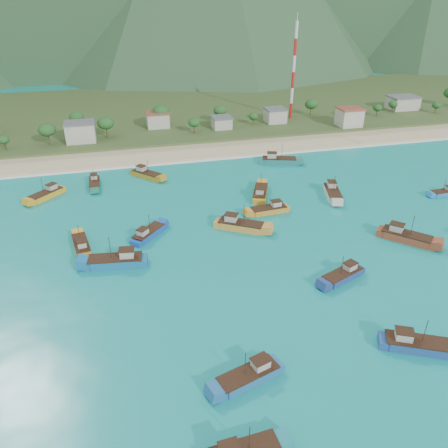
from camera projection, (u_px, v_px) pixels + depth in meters
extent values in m
plane|color=#0C858B|center=(230.00, 280.00, 88.32)|extent=(600.00, 600.00, 0.00)
cube|color=beige|center=(172.00, 154.00, 155.58)|extent=(400.00, 18.00, 1.20)
cube|color=#385123|center=(154.00, 112.00, 207.51)|extent=(400.00, 110.00, 2.40)
cube|color=white|center=(177.00, 163.00, 147.49)|extent=(400.00, 2.50, 0.08)
cube|color=beige|center=(81.00, 132.00, 161.17)|extent=(10.40, 8.07, 6.80)
cube|color=beige|center=(158.00, 120.00, 178.10)|extent=(8.78, 7.33, 5.68)
cube|color=beige|center=(222.00, 123.00, 177.22)|extent=(7.26, 7.32, 4.21)
cube|color=beige|center=(275.00, 116.00, 184.76)|extent=(8.06, 7.78, 5.43)
cube|color=beige|center=(349.00, 118.00, 179.41)|extent=(9.03, 8.04, 6.87)
cube|color=beige|center=(403.00, 103.00, 204.79)|extent=(12.92, 9.24, 5.54)
cylinder|color=red|center=(291.00, 111.00, 190.28)|extent=(1.20, 1.20, 6.48)
cylinder|color=white|center=(292.00, 96.00, 187.19)|extent=(1.20, 1.20, 6.48)
cylinder|color=red|center=(293.00, 80.00, 184.09)|extent=(1.20, 1.20, 6.48)
cylinder|color=white|center=(294.00, 64.00, 181.00)|extent=(1.20, 1.20, 6.48)
cylinder|color=red|center=(295.00, 47.00, 177.91)|extent=(1.20, 1.20, 6.48)
cylinder|color=white|center=(297.00, 30.00, 174.82)|extent=(1.20, 1.20, 6.48)
cube|color=#174CAB|center=(149.00, 234.00, 103.59)|extent=(9.13, 9.51, 1.85)
cube|color=beige|center=(143.00, 232.00, 101.18)|extent=(2.94, 2.96, 1.50)
cylinder|color=#382114|center=(149.00, 222.00, 102.60)|extent=(0.12, 0.12, 4.16)
cube|color=#224B90|center=(417.00, 346.00, 71.22)|extent=(11.56, 7.95, 2.04)
cube|color=beige|center=(404.00, 335.00, 70.75)|extent=(3.20, 2.98, 1.66)
cylinder|color=#382114|center=(425.00, 331.00, 69.52)|extent=(0.12, 0.12, 4.60)
cube|color=#964027|center=(406.00, 238.00, 101.66)|extent=(11.10, 11.48, 2.24)
cube|color=beige|center=(397.00, 228.00, 101.88)|extent=(3.57, 3.59, 1.82)
cylinder|color=#382114|center=(413.00, 225.00, 99.59)|extent=(0.12, 0.12, 5.04)
cube|color=#B37E1F|center=(147.00, 175.00, 135.86)|extent=(9.67, 10.49, 2.01)
cube|color=beige|center=(141.00, 168.00, 136.13)|extent=(3.17, 3.22, 1.63)
cylinder|color=#382114|center=(148.00, 166.00, 133.99)|extent=(0.12, 0.12, 4.51)
cube|color=orange|center=(260.00, 194.00, 123.76)|extent=(7.67, 11.97, 2.10)
cube|color=beige|center=(260.00, 191.00, 120.80)|extent=(2.98, 3.25, 1.71)
cylinder|color=#382114|center=(261.00, 182.00, 122.70)|extent=(0.12, 0.12, 4.73)
cube|color=orange|center=(268.00, 211.00, 114.46)|extent=(10.70, 3.86, 1.91)
cube|color=beige|center=(276.00, 204.00, 114.23)|extent=(2.52, 2.09, 1.55)
cylinder|color=#382114|center=(267.00, 200.00, 112.81)|extent=(0.12, 0.12, 4.30)
cube|color=#2879BD|center=(444.00, 193.00, 124.53)|extent=(8.71, 3.13, 1.55)
cylinder|color=#382114|center=(444.00, 186.00, 123.19)|extent=(0.12, 0.12, 3.50)
cube|color=navy|center=(342.00, 277.00, 88.42)|extent=(10.62, 6.56, 1.86)
cube|color=beige|center=(350.00, 266.00, 88.69)|extent=(2.85, 2.60, 1.51)
cylinder|color=#382114|center=(342.00, 265.00, 86.67)|extent=(0.12, 0.12, 4.18)
cylinder|color=#382114|center=(249.00, 438.00, 53.58)|extent=(0.12, 0.12, 4.10)
cube|color=#14679B|center=(116.00, 262.00, 92.63)|extent=(12.92, 5.38, 2.28)
cube|color=beige|center=(127.00, 254.00, 91.90)|extent=(3.14, 2.66, 1.85)
cylinder|color=#382114|center=(110.00, 248.00, 90.79)|extent=(0.12, 0.12, 5.13)
cube|color=#25639C|center=(248.00, 378.00, 65.46)|extent=(11.23, 6.09, 1.96)
cube|color=beige|center=(261.00, 364.00, 65.60)|extent=(2.90, 2.58, 1.59)
cylinder|color=#382114|center=(245.00, 364.00, 63.67)|extent=(0.12, 0.12, 4.40)
cube|color=gold|center=(81.00, 246.00, 98.93)|extent=(4.68, 10.49, 1.84)
cube|color=beige|center=(82.00, 244.00, 96.47)|extent=(2.22, 2.59, 1.50)
cylinder|color=#382114|center=(79.00, 233.00, 97.96)|extent=(0.12, 0.12, 4.14)
cube|color=gold|center=(46.00, 196.00, 122.75)|extent=(10.00, 9.96, 1.98)
cube|color=beige|center=(52.00, 187.00, 123.58)|extent=(3.16, 3.16, 1.61)
cylinder|color=#382114|center=(42.00, 186.00, 120.75)|extent=(0.12, 0.12, 4.46)
cube|color=#1B6A4D|center=(95.00, 184.00, 129.90)|extent=(3.04, 10.02, 1.82)
cube|color=beige|center=(94.00, 177.00, 130.85)|extent=(1.85, 2.29, 1.48)
cylinder|color=#382114|center=(93.00, 176.00, 128.01)|extent=(0.12, 0.12, 4.09)
cube|color=gold|center=(241.00, 227.00, 106.57)|extent=(12.26, 9.54, 2.22)
cube|color=beige|center=(231.00, 218.00, 106.28)|extent=(3.54, 3.37, 1.80)
cylinder|color=#382114|center=(244.00, 214.00, 104.67)|extent=(0.12, 0.12, 4.99)
cube|color=beige|center=(332.00, 194.00, 123.49)|extent=(6.57, 12.15, 2.12)
cube|color=beige|center=(332.00, 184.00, 124.67)|extent=(2.79, 3.14, 1.72)
cylinder|color=#382114|center=(334.00, 184.00, 121.27)|extent=(0.12, 0.12, 4.77)
cube|color=#22736E|center=(279.00, 161.00, 146.41)|extent=(12.97, 7.33, 2.26)
cube|color=beige|center=(272.00, 156.00, 145.57)|extent=(3.39, 3.04, 1.84)
cylinder|color=#382114|center=(282.00, 151.00, 144.62)|extent=(0.12, 0.12, 5.09)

